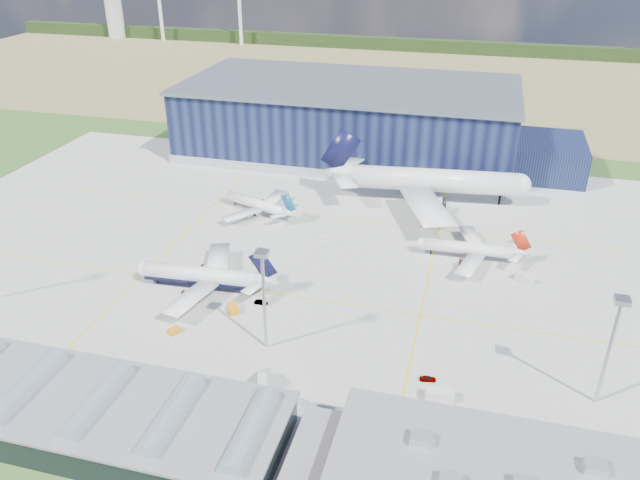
{
  "coord_description": "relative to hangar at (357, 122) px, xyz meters",
  "views": [
    {
      "loc": [
        48.12,
        -129.48,
        80.76
      ],
      "look_at": [
        11.99,
        6.53,
        7.25
      ],
      "focal_mm": 35.0,
      "sensor_mm": 36.0,
      "label": 1
    }
  ],
  "objects": [
    {
      "name": "farmland",
      "position": [
        -2.81,
        125.2,
        -11.62
      ],
      "size": [
        600.0,
        220.0,
        0.01
      ],
      "primitive_type": "cube",
      "color": "#93854F",
      "rests_on": "ground"
    },
    {
      "name": "airliner_red",
      "position": [
        45.77,
        -75.18,
        -6.76
      ],
      "size": [
        30.47,
        29.84,
        9.71
      ],
      "primitive_type": null,
      "rotation": [
        0.0,
        0.0,
        3.17
      ],
      "color": "white",
      "rests_on": "ground"
    },
    {
      "name": "airliner_widebody",
      "position": [
        32.95,
        -39.8,
        -0.71
      ],
      "size": [
        73.79,
        72.51,
        21.82
      ],
      "primitive_type": null,
      "rotation": [
        0.0,
        0.0,
        0.11
      ],
      "color": "white",
      "rests_on": "ground"
    },
    {
      "name": "car_b",
      "position": [
        0.64,
        -109.86,
        -11.09
      ],
      "size": [
        3.22,
        1.25,
        1.04
      ],
      "primitive_type": "imported",
      "rotation": [
        0.0,
        0.0,
        1.53
      ],
      "color": "#99999E",
      "rests_on": "ground"
    },
    {
      "name": "treeline",
      "position": [
        -2.81,
        205.2,
        -7.62
      ],
      "size": [
        600.0,
        8.0,
        8.0
      ],
      "primitive_type": "cube",
      "color": "black",
      "rests_on": "ground"
    },
    {
      "name": "gse_van_a",
      "position": [
        43.84,
        -131.86,
        -10.49
      ],
      "size": [
        5.41,
        2.84,
        2.26
      ],
      "primitive_type": "cube",
      "rotation": [
        0.0,
        0.0,
        1.69
      ],
      "color": "silver",
      "rests_on": "ground"
    },
    {
      "name": "gse_van_c",
      "position": [
        16.51,
        -140.8,
        -10.4
      ],
      "size": [
        5.5,
        3.61,
        2.42
      ],
      "primitive_type": "cube",
      "rotation": [
        0.0,
        0.0,
        1.32
      ],
      "color": "silver",
      "rests_on": "ground"
    },
    {
      "name": "airliner_regional",
      "position": [
        -17.73,
        -62.43,
        -6.95
      ],
      "size": [
        36.69,
        36.33,
        9.32
      ],
      "primitive_type": null,
      "rotation": [
        0.0,
        0.0,
        2.78
      ],
      "color": "white",
      "rests_on": "ground"
    },
    {
      "name": "glass_concourse",
      "position": [
        -9.26,
        -154.8,
        -7.93
      ],
      "size": [
        78.0,
        23.0,
        8.6
      ],
      "color": "black",
      "rests_on": "ground"
    },
    {
      "name": "gse_van_b",
      "position": [
        60.34,
        -83.64,
        -10.55
      ],
      "size": [
        4.9,
        4.65,
        2.13
      ],
      "primitive_type": "cube",
      "rotation": [
        0.0,
        0.0,
        0.85
      ],
      "color": "silver",
      "rests_on": "ground"
    },
    {
      "name": "gse_tug_b",
      "position": [
        -13.81,
        -125.33,
        -11.03
      ],
      "size": [
        2.88,
        3.26,
        1.18
      ],
      "primitive_type": "cube",
      "rotation": [
        0.0,
        0.0,
        -0.49
      ],
      "color": "orange",
      "rests_on": "ground"
    },
    {
      "name": "hangar",
      "position": [
        0.0,
        0.0,
        0.0
      ],
      "size": [
        145.0,
        62.0,
        26.1
      ],
      "color": "black",
      "rests_on": "ground"
    },
    {
      "name": "light_mast_east",
      "position": [
        72.19,
        -124.8,
        3.82
      ],
      "size": [
        2.6,
        2.6,
        23.0
      ],
      "color": "#A9ABB0",
      "rests_on": "ground"
    },
    {
      "name": "airliner_navy",
      "position": [
        -15.81,
        -106.8,
        -5.7
      ],
      "size": [
        38.36,
        37.62,
        11.82
      ],
      "primitive_type": null,
      "rotation": [
        0.0,
        0.0,
        3.2
      ],
      "color": "white",
      "rests_on": "ground"
    },
    {
      "name": "gse_tug_a",
      "position": [
        -4.44,
        -114.37,
        -10.83
      ],
      "size": [
        3.78,
        4.4,
        1.57
      ],
      "primitive_type": "cube",
      "rotation": [
        0.0,
        0.0,
        0.48
      ],
      "color": "orange",
      "rests_on": "ground"
    },
    {
      "name": "apron",
      "position": [
        -2.81,
        -84.8,
        -11.59
      ],
      "size": [
        220.0,
        160.0,
        0.08
      ],
      "color": "#A8A8A3",
      "rests_on": "ground"
    },
    {
      "name": "ground",
      "position": [
        -2.81,
        -94.8,
        -11.62
      ],
      "size": [
        600.0,
        600.0,
        0.0
      ],
      "primitive_type": "plane",
      "color": "#32541F",
      "rests_on": "ground"
    },
    {
      "name": "airstair",
      "position": [
        10.96,
        -136.65,
        -10.22
      ],
      "size": [
        2.37,
        4.57,
        2.79
      ],
      "primitive_type": "cube",
      "rotation": [
        0.0,
        0.0,
        0.15
      ],
      "color": "silver",
      "rests_on": "ground"
    },
    {
      "name": "light_mast_center",
      "position": [
        7.19,
        -124.8,
        3.82
      ],
      "size": [
        2.6,
        2.6,
        23.0
      ],
      "color": "#A9ABB0",
      "rests_on": "ground"
    },
    {
      "name": "gse_cart_b",
      "position": [
        6.87,
        -75.2,
        -11.02
      ],
      "size": [
        3.23,
        2.77,
        1.18
      ],
      "primitive_type": "cube",
      "rotation": [
        0.0,
        0.0,
        1.16
      ],
      "color": "silver",
      "rests_on": "ground"
    },
    {
      "name": "car_a",
      "position": [
        41.23,
        -126.94,
        -11.07
      ],
      "size": [
        3.4,
        1.88,
        1.09
      ],
      "primitive_type": "imported",
      "rotation": [
        0.0,
        0.0,
        1.76
      ],
      "color": "#99999E",
      "rests_on": "ground"
    }
  ]
}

